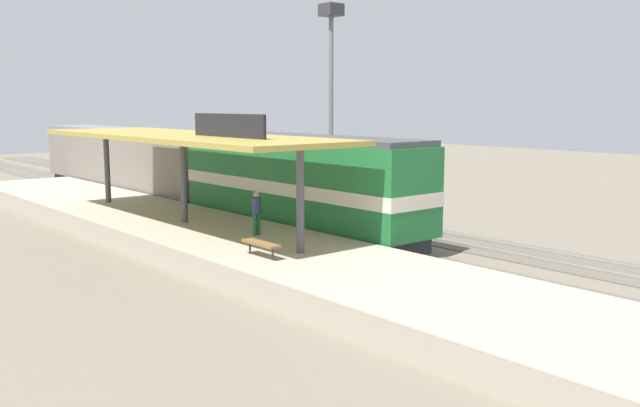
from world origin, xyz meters
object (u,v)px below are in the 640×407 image
(platform_bench, at_px, (261,244))
(passenger_carriage_single, at_px, (125,161))
(light_mast, at_px, (331,62))
(person_waiting, at_px, (256,211))
(locomotive, at_px, (297,184))

(platform_bench, height_order, passenger_carriage_single, passenger_carriage_single)
(light_mast, bearing_deg, person_waiting, -142.61)
(platform_bench, bearing_deg, person_waiting, 57.03)
(platform_bench, distance_m, passenger_carriage_single, 24.36)
(passenger_carriage_single, height_order, light_mast, light_mast)
(platform_bench, relative_size, light_mast, 0.15)
(locomotive, relative_size, passenger_carriage_single, 0.72)
(passenger_carriage_single, xyz_separation_m, light_mast, (7.80, -11.40, 6.08))
(locomotive, bearing_deg, person_waiting, -149.00)
(person_waiting, bearing_deg, passenger_carriage_single, 79.17)
(platform_bench, distance_m, light_mast, 19.72)
(light_mast, bearing_deg, passenger_carriage_single, 124.37)
(platform_bench, height_order, light_mast, light_mast)
(locomotive, height_order, light_mast, light_mast)
(locomotive, height_order, passenger_carriage_single, locomotive)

